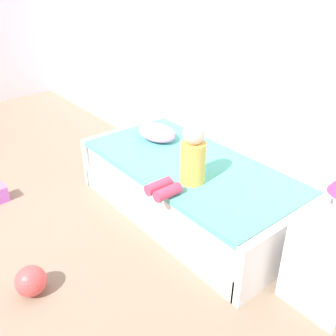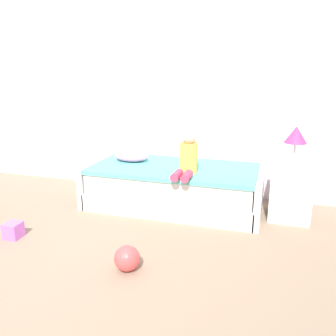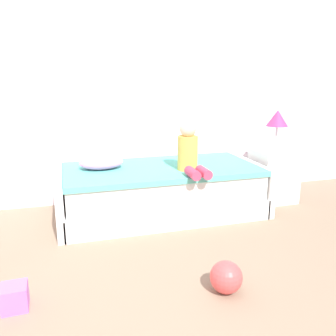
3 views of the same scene
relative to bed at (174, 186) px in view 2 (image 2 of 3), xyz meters
name	(u,v)px [view 2 (image 2 of 3)]	position (x,y,z in m)	size (l,w,h in m)	color
ground_plane	(23,289)	(-0.63, -2.00, -0.25)	(9.20, 9.20, 0.00)	gray
wall_rear	(142,84)	(-0.63, 0.60, 1.20)	(7.20, 0.10, 2.90)	white
bed	(174,186)	(0.00, 0.00, 0.00)	(2.11, 1.00, 0.50)	white
nightstand	(290,193)	(1.35, 0.02, 0.05)	(0.44, 0.44, 0.60)	white
table_lamp	(296,137)	(1.35, 0.02, 0.69)	(0.24, 0.24, 0.45)	silver
child_figure	(188,156)	(0.22, -0.23, 0.46)	(0.20, 0.51, 0.50)	gold
pillow	(131,156)	(-0.60, 0.10, 0.32)	(0.44, 0.30, 0.13)	#EA8CC6
toy_ball	(127,258)	(0.03, -1.52, -0.14)	(0.22, 0.22, 0.22)	#E54C4C
toy_block	(13,230)	(-1.30, -1.31, -0.17)	(0.16, 0.16, 0.16)	#CC66D8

